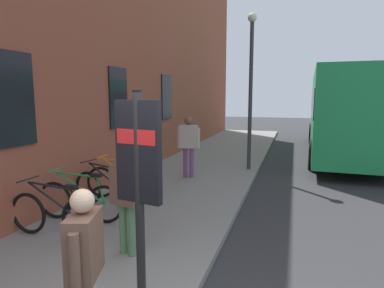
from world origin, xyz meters
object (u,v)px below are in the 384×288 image
at_px(bicycle_far_end, 123,182).
at_px(pedestrian_crossing_street, 85,256).
at_px(bicycle_nearest_sign, 54,215).
at_px(transit_info_sign, 139,166).
at_px(bicycle_under_window, 80,201).
at_px(bicycle_end_of_row, 107,189).
at_px(city_bus, 345,109).
at_px(street_lamp, 251,78).
at_px(pedestrian_near_bus, 126,192).
at_px(pedestrian_by_facade, 188,141).

height_order(bicycle_far_end, pedestrian_crossing_street, pedestrian_crossing_street).
bearing_deg(bicycle_nearest_sign, transit_info_sign, -118.85).
relative_size(bicycle_under_window, bicycle_end_of_row, 1.01).
relative_size(city_bus, street_lamp, 2.20).
distance_m(pedestrian_crossing_street, pedestrian_near_bus, 1.94).
distance_m(bicycle_nearest_sign, street_lamp, 7.10).
bearing_deg(pedestrian_by_facade, city_bus, -38.49).
xyz_separation_m(bicycle_end_of_row, pedestrian_crossing_street, (-3.61, -1.99, 0.56)).
bearing_deg(bicycle_far_end, bicycle_under_window, 175.98).
relative_size(transit_info_sign, street_lamp, 0.50).
bearing_deg(pedestrian_crossing_street, pedestrian_by_facade, 10.00).
distance_m(pedestrian_near_bus, pedestrian_by_facade, 4.78).
height_order(pedestrian_near_bus, street_lamp, street_lamp).
relative_size(bicycle_under_window, street_lamp, 0.37).
bearing_deg(transit_info_sign, bicycle_far_end, 31.76).
xyz_separation_m(bicycle_under_window, pedestrian_near_bus, (-0.95, -1.50, 0.57)).
bearing_deg(pedestrian_near_bus, bicycle_far_end, 30.26).
bearing_deg(pedestrian_crossing_street, street_lamp, -2.43).
bearing_deg(street_lamp, city_bus, -36.75).
distance_m(bicycle_under_window, bicycle_end_of_row, 0.81).
relative_size(bicycle_nearest_sign, pedestrian_crossing_street, 1.14).
height_order(bicycle_nearest_sign, pedestrian_by_facade, pedestrian_by_facade).
relative_size(bicycle_under_window, pedestrian_near_bus, 1.12).
xyz_separation_m(transit_info_sign, pedestrian_crossing_street, (-0.83, 0.13, -0.65)).
height_order(city_bus, pedestrian_by_facade, city_bus).
relative_size(bicycle_nearest_sign, bicycle_under_window, 1.00).
bearing_deg(bicycle_nearest_sign, street_lamp, -20.95).
bearing_deg(pedestrian_by_facade, bicycle_under_window, 166.33).
bearing_deg(bicycle_far_end, pedestrian_crossing_street, -154.90).
xyz_separation_m(bicycle_far_end, city_bus, (8.41, -5.64, 1.41)).
bearing_deg(pedestrian_by_facade, pedestrian_crossing_street, -170.00).
distance_m(bicycle_end_of_row, city_bus, 10.75).
bearing_deg(bicycle_nearest_sign, pedestrian_crossing_street, -134.80).
height_order(bicycle_nearest_sign, bicycle_under_window, same).
distance_m(bicycle_under_window, bicycle_far_end, 1.45).
xyz_separation_m(bicycle_nearest_sign, pedestrian_crossing_street, (-2.01, -2.03, 0.56)).
relative_size(pedestrian_crossing_street, street_lamp, 0.32).
bearing_deg(street_lamp, bicycle_far_end, 149.65).
distance_m(transit_info_sign, street_lamp, 7.51).
distance_m(bicycle_far_end, street_lamp, 5.25).
xyz_separation_m(bicycle_under_window, transit_info_sign, (-1.97, -2.21, 1.21)).
bearing_deg(city_bus, bicycle_far_end, 146.17).
height_order(transit_info_sign, street_lamp, street_lamp).
bearing_deg(pedestrian_near_bus, bicycle_nearest_sign, 83.36).
xyz_separation_m(pedestrian_near_bus, pedestrian_by_facade, (4.75, 0.57, 0.11)).
bearing_deg(bicycle_far_end, bicycle_end_of_row, 179.17).
bearing_deg(pedestrian_crossing_street, bicycle_nearest_sign, 45.20).
xyz_separation_m(city_bus, pedestrian_near_bus, (-10.80, 4.24, -0.84)).
height_order(bicycle_end_of_row, street_lamp, street_lamp).
bearing_deg(transit_info_sign, pedestrian_crossing_street, 171.27).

